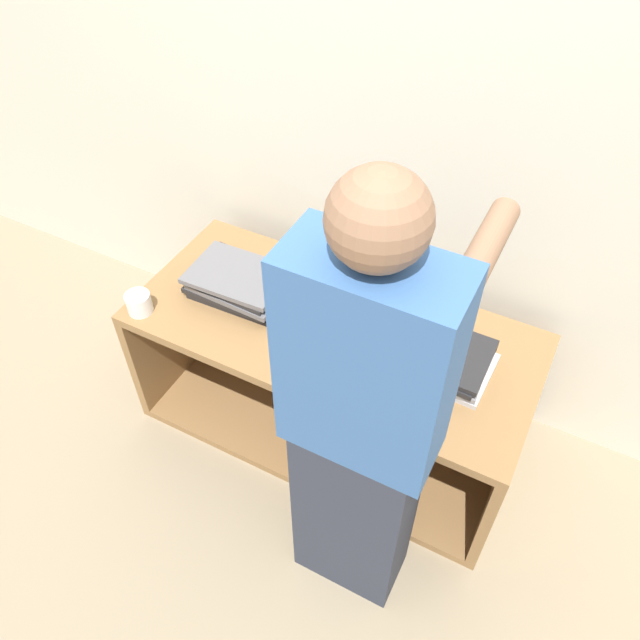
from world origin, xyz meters
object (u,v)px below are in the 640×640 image
Objects in this scene: laptop_stack_left at (241,282)px; laptop_stack_right at (435,355)px; laptop_open at (340,306)px; person at (362,430)px; mug at (139,303)px.

laptop_stack_right is at bearing 0.21° from laptop_stack_left.
laptop_open reaches higher than laptop_stack_right.
laptop_stack_right is at bearing -7.15° from laptop_open.
laptop_stack_right is (0.37, -0.05, -0.01)m from laptop_open.
laptop_stack_left is at bearing 145.69° from person.
person reaches higher than laptop_stack_right.
laptop_stack_left is 4.16× the size of mug.
laptop_stack_left is 1.00× the size of laptop_stack_right.
laptop_stack_right is 0.51m from person.
laptop_stack_right is at bearing 14.03° from mug.
mug is (-0.97, 0.23, -0.17)m from person.
person is (0.32, -0.53, 0.15)m from laptop_open.
mug is (-1.02, -0.25, -0.00)m from laptop_stack_right.
person is 1.01m from mug.
laptop_open is at bearing 25.02° from mug.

